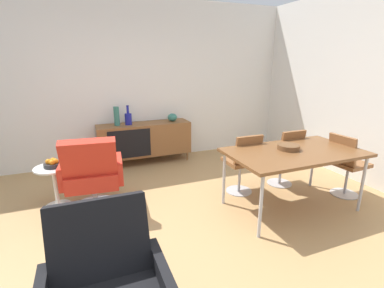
% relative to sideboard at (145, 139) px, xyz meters
% --- Properties ---
extents(ground_plane, '(8.32, 8.32, 0.00)m').
position_rel_sideboard_xyz_m(ground_plane, '(-0.34, -2.30, -0.44)').
color(ground_plane, tan).
extents(wall_back, '(6.80, 0.12, 2.80)m').
position_rel_sideboard_xyz_m(wall_back, '(-0.34, 0.30, 0.96)').
color(wall_back, white).
rests_on(wall_back, ground_plane).
extents(sideboard, '(1.60, 0.45, 0.72)m').
position_rel_sideboard_xyz_m(sideboard, '(0.00, 0.00, 0.00)').
color(sideboard, brown).
rests_on(sideboard, ground_plane).
extents(vase_cobalt, '(0.09, 0.09, 0.32)m').
position_rel_sideboard_xyz_m(vase_cobalt, '(-0.45, 0.00, 0.44)').
color(vase_cobalt, '#337266').
rests_on(vase_cobalt, sideboard).
extents(vase_sculptural_dark, '(0.12, 0.12, 0.33)m').
position_rel_sideboard_xyz_m(vase_sculptural_dark, '(-0.26, 0.00, 0.39)').
color(vase_sculptural_dark, navy).
rests_on(vase_sculptural_dark, sideboard).
extents(vase_ceramic_small, '(0.17, 0.17, 0.14)m').
position_rel_sideboard_xyz_m(vase_ceramic_small, '(0.52, 0.00, 0.35)').
color(vase_ceramic_small, '#337266').
rests_on(vase_ceramic_small, sideboard).
extents(dining_table, '(1.60, 0.90, 0.74)m').
position_rel_sideboard_xyz_m(dining_table, '(1.30, -2.27, 0.26)').
color(dining_table, brown).
rests_on(dining_table, ground_plane).
extents(wooden_bowl_on_table, '(0.26, 0.26, 0.06)m').
position_rel_sideboard_xyz_m(wooden_bowl_on_table, '(1.27, -2.20, 0.33)').
color(wooden_bowl_on_table, brown).
rests_on(wooden_bowl_on_table, dining_table).
extents(dining_chair_back_left, '(0.40, 0.43, 0.86)m').
position_rel_sideboard_xyz_m(dining_chair_back_left, '(0.95, -1.72, 0.03)').
color(dining_chair_back_left, brown).
rests_on(dining_chair_back_left, ground_plane).
extents(dining_chair_far_end, '(0.44, 0.42, 0.86)m').
position_rel_sideboard_xyz_m(dining_chair_far_end, '(2.19, -2.28, 0.03)').
color(dining_chair_far_end, brown).
rests_on(dining_chair_far_end, ground_plane).
extents(dining_chair_back_right, '(0.40, 0.43, 0.86)m').
position_rel_sideboard_xyz_m(dining_chair_back_right, '(1.65, -1.72, 0.03)').
color(dining_chair_back_right, brown).
rests_on(dining_chair_back_right, ground_plane).
extents(lounge_chair_red, '(0.77, 0.71, 0.95)m').
position_rel_sideboard_xyz_m(lounge_chair_red, '(-0.95, -1.38, 0.03)').
color(lounge_chair_red, red).
rests_on(lounge_chair_red, ground_plane).
extents(armchair_black_shell, '(0.72, 0.66, 0.95)m').
position_rel_sideboard_xyz_m(armchair_black_shell, '(-0.97, -3.31, 0.03)').
color(armchair_black_shell, black).
rests_on(armchair_black_shell, ground_plane).
extents(side_table_round, '(0.44, 0.44, 0.52)m').
position_rel_sideboard_xyz_m(side_table_round, '(-1.39, -1.15, -0.12)').
color(side_table_round, white).
rests_on(side_table_round, ground_plane).
extents(fruit_bowl, '(0.20, 0.20, 0.11)m').
position_rel_sideboard_xyz_m(fruit_bowl, '(-1.39, -1.15, 0.12)').
color(fruit_bowl, '#262628').
rests_on(fruit_bowl, side_table_round).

